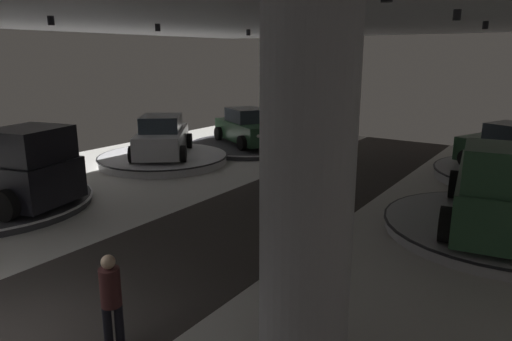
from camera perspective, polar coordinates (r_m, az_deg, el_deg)
The scene contains 9 objects.
column_right at distance 6.40m, azimuth 6.35°, elevation -1.91°, with size 1.32×1.32×5.50m.
display_platform_far_right at distance 13.42m, azimuth 27.81°, elevation -6.38°, with size 5.68×5.68×0.31m.
pickup_truck_far_right at distance 12.80m, azimuth 28.40°, elevation -2.35°, with size 3.30×5.56×2.30m.
display_platform_far_left at distance 20.00m, azimuth -11.43°, elevation 1.48°, with size 5.48×5.48×0.35m.
display_car_far_left at distance 19.79m, azimuth -11.57°, elevation 4.06°, with size 3.99×4.43×1.71m.
display_platform_deep_left at distance 22.79m, azimuth -0.99°, elevation 3.16°, with size 5.96×5.96×0.24m.
display_car_deep_left at distance 22.66m, azimuth -1.04°, elevation 5.34°, with size 4.55×3.65×1.71m.
visitor_walking_near at distance 7.65m, azimuth -17.58°, elevation -14.67°, with size 0.32×0.32×1.59m.
visitor_walking_far at distance 16.21m, azimuth 6.77°, elevation 1.26°, with size 0.32×0.32×1.59m.
Camera 1 is at (7.02, -2.60, 4.52)m, focal length 32.17 mm.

